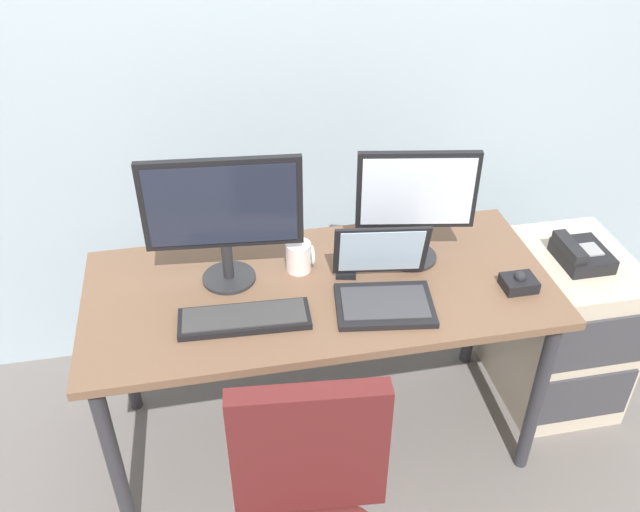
{
  "coord_description": "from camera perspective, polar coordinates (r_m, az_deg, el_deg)",
  "views": [
    {
      "loc": [
        -0.34,
        -1.75,
        2.13
      ],
      "look_at": [
        0.0,
        0.0,
        0.86
      ],
      "focal_mm": 37.79,
      "sensor_mm": 36.0,
      "label": 1
    }
  ],
  "objects": [
    {
      "name": "trackball_mouse",
      "position": [
        2.32,
        16.5,
        -2.16
      ],
      "size": [
        0.11,
        0.09,
        0.07
      ],
      "color": "black",
      "rests_on": "desk"
    },
    {
      "name": "cell_phone",
      "position": [
        2.33,
        2.21,
        -0.9
      ],
      "size": [
        0.1,
        0.15,
        0.01
      ],
      "primitive_type": "cube",
      "rotation": [
        0.0,
        0.0,
        -0.22
      ],
      "color": "black",
      "rests_on": "desk"
    },
    {
      "name": "monitor_main",
      "position": [
        2.15,
        -8.24,
        3.7
      ],
      "size": [
        0.51,
        0.18,
        0.45
      ],
      "color": "#262628",
      "rests_on": "desk"
    },
    {
      "name": "keyboard",
      "position": [
        2.12,
        -6.41,
        -5.27
      ],
      "size": [
        0.42,
        0.16,
        0.03
      ],
      "color": "black",
      "rests_on": "desk"
    },
    {
      "name": "file_cabinet",
      "position": [
        2.88,
        19.65,
        -5.65
      ],
      "size": [
        0.42,
        0.53,
        0.67
      ],
      "color": "#C2B39C",
      "rests_on": "ground"
    },
    {
      "name": "desk_phone",
      "position": [
        2.65,
        21.2,
        0.15
      ],
      "size": [
        0.17,
        0.2,
        0.09
      ],
      "color": "black",
      "rests_on": "file_cabinet"
    },
    {
      "name": "monitor_side",
      "position": [
        2.27,
        8.15,
        4.73
      ],
      "size": [
        0.4,
        0.18,
        0.41
      ],
      "color": "#262628",
      "rests_on": "desk"
    },
    {
      "name": "laptop",
      "position": [
        2.18,
        5.38,
        -2.44
      ],
      "size": [
        0.35,
        0.33,
        0.23
      ],
      "color": "black",
      "rests_on": "desk"
    },
    {
      "name": "ground_plane",
      "position": [
        2.77,
        0.0,
        -14.72
      ],
      "size": [
        8.0,
        8.0,
        0.0
      ],
      "primitive_type": "plane",
      "color": "#655F5B"
    },
    {
      "name": "coffee_mug",
      "position": [
        2.3,
        -1.75,
        -0.05
      ],
      "size": [
        0.1,
        0.09,
        0.11
      ],
      "color": "silver",
      "rests_on": "desk"
    },
    {
      "name": "desk",
      "position": [
        2.31,
        0.0,
        -4.1
      ],
      "size": [
        1.56,
        0.69,
        0.74
      ],
      "color": "brown",
      "rests_on": "ground"
    },
    {
      "name": "back_wall",
      "position": [
        2.57,
        -3.15,
        18.9
      ],
      "size": [
        6.0,
        0.1,
        2.8
      ],
      "primitive_type": "cube",
      "color": "#9BAEBA",
      "rests_on": "ground"
    }
  ]
}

